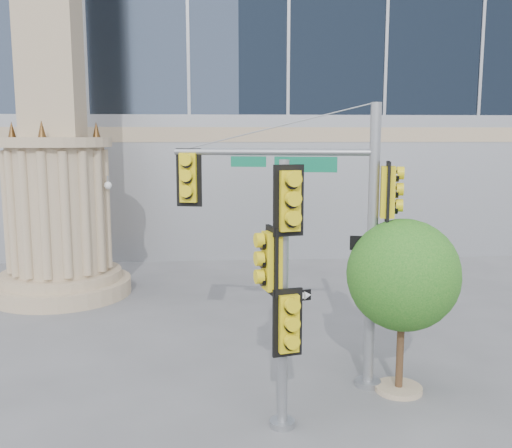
{
  "coord_description": "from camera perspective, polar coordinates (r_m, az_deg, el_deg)",
  "views": [
    {
      "loc": [
        -0.92,
        -9.5,
        5.11
      ],
      "look_at": [
        -0.13,
        2.0,
        3.35
      ],
      "focal_mm": 40.0,
      "sensor_mm": 36.0,
      "label": 1
    }
  ],
  "objects": [
    {
      "name": "ground",
      "position": [
        10.83,
        1.49,
        -19.46
      ],
      "size": [
        120.0,
        120.0,
        0.0
      ],
      "primitive_type": "plane",
      "color": "#545456",
      "rests_on": "ground"
    },
    {
      "name": "monument",
      "position": [
        19.19,
        -19.56,
        9.43
      ],
      "size": [
        4.4,
        4.4,
        16.6
      ],
      "color": "tan",
      "rests_on": "ground"
    },
    {
      "name": "main_signal_pole",
      "position": [
        11.53,
        6.44,
        1.0
      ],
      "size": [
        4.41,
        1.38,
        5.77
      ],
      "rotation": [
        0.0,
        0.0,
        -0.23
      ],
      "color": "slate",
      "rests_on": "ground"
    },
    {
      "name": "secondary_signal_pole",
      "position": [
        9.69,
        2.69,
        -5.21
      ],
      "size": [
        0.88,
        0.63,
        4.74
      ],
      "rotation": [
        0.0,
        0.0,
        0.24
      ],
      "color": "slate",
      "rests_on": "ground"
    },
    {
      "name": "street_tree",
      "position": [
        11.68,
        14.65,
        -5.38
      ],
      "size": [
        2.27,
        2.22,
        3.54
      ],
      "color": "tan",
      "rests_on": "ground"
    }
  ]
}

